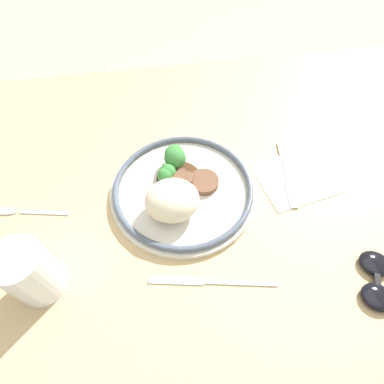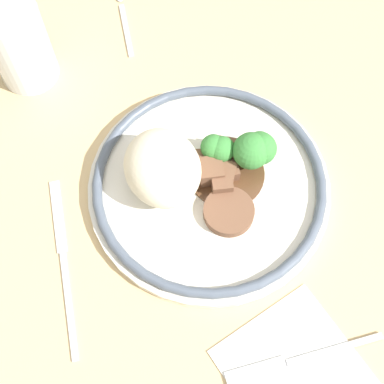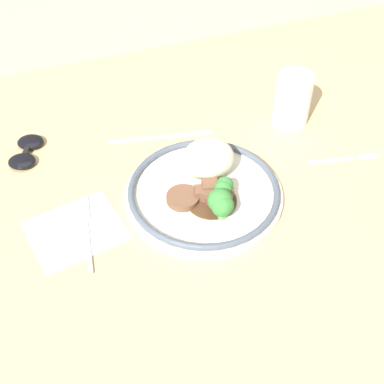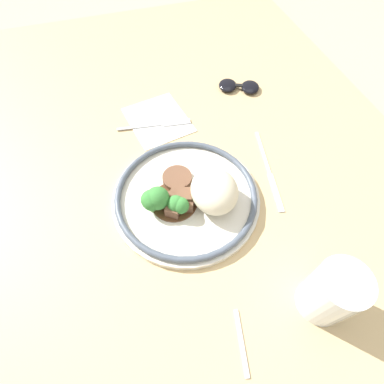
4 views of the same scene
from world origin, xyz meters
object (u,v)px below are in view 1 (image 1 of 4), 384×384
(juice_glass, at_px, (32,274))
(fork, at_px, (288,180))
(plate, at_px, (180,188))
(spoon, at_px, (14,211))
(knife, at_px, (207,282))
(sunglasses, at_px, (377,280))

(juice_glass, height_order, fork, juice_glass)
(plate, distance_m, fork, 0.22)
(plate, bearing_deg, spoon, -1.78)
(juice_glass, bearing_deg, knife, 171.73)
(spoon, xyz_separation_m, sunglasses, (-0.61, 0.23, 0.01))
(plate, height_order, juice_glass, juice_glass)
(juice_glass, relative_size, knife, 0.52)
(knife, distance_m, spoon, 0.39)
(spoon, distance_m, sunglasses, 0.66)
(juice_glass, bearing_deg, fork, -163.05)
(fork, height_order, sunglasses, sunglasses)
(juice_glass, distance_m, knife, 0.27)
(knife, distance_m, sunglasses, 0.28)
(juice_glass, relative_size, spoon, 0.74)
(plate, xyz_separation_m, juice_glass, (0.25, 0.14, 0.03))
(juice_glass, relative_size, sunglasses, 0.94)
(plate, xyz_separation_m, sunglasses, (-0.29, 0.23, -0.01))
(fork, bearing_deg, juice_glass, -65.01)
(juice_glass, xyz_separation_m, sunglasses, (-0.54, 0.08, -0.04))
(knife, relative_size, spoon, 1.42)
(sunglasses, bearing_deg, fork, -47.86)
(plate, xyz_separation_m, spoon, (0.32, -0.01, -0.02))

